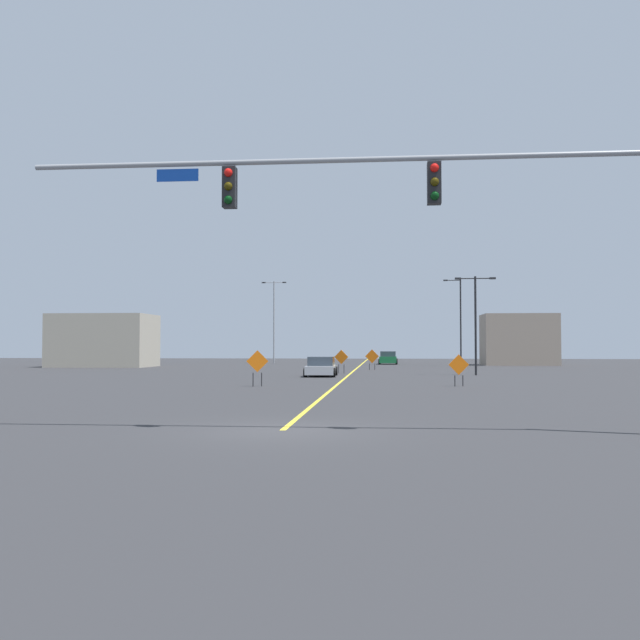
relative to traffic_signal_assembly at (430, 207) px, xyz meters
The scene contains 14 objects.
ground 6.71m from the traffic_signal_assembly, behind, with size 194.31×194.31×0.00m, color #2D2D30.
road_centre_stripe 54.40m from the traffic_signal_assembly, 93.93° to the left, with size 0.16×107.95×0.01m.
traffic_signal_assembly is the anchor object (origin of this frame).
street_lamp_far_left 56.54m from the traffic_signal_assembly, 83.17° to the left, with size 1.84×0.24×9.12m.
street_lamp_mid_left 34.20m from the traffic_signal_assembly, 80.79° to the left, with size 2.92×0.24×7.16m.
street_lamp_near_right 66.60m from the traffic_signal_assembly, 102.39° to the left, with size 2.95×0.24×9.86m.
construction_sign_right_shoulder 20.40m from the traffic_signal_assembly, 82.02° to the left, with size 1.08×0.17×1.68m.
construction_sign_median_far 44.83m from the traffic_signal_assembly, 92.83° to the left, with size 1.23×0.21×1.80m.
construction_sign_left_shoulder 36.65m from the traffic_signal_assembly, 96.99° to the left, with size 1.08×0.28×1.82m.
construction_sign_right_lane 20.63m from the traffic_signal_assembly, 112.65° to the left, with size 1.13×0.32×1.89m.
car_silver_approaching 31.89m from the traffic_signal_assembly, 100.11° to the left, with size 2.23×4.35×1.36m.
car_green_far 63.27m from the traffic_signal_assembly, 90.61° to the left, with size 2.23×4.26×1.48m.
roadside_building_east 62.07m from the traffic_signal_assembly, 77.36° to the left, with size 7.78×5.34×5.58m.
roadside_building_west 58.42m from the traffic_signal_assembly, 120.18° to the left, with size 9.72×6.24×5.28m.
Camera 1 is at (2.55, -17.44, 2.14)m, focal length 39.09 mm.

